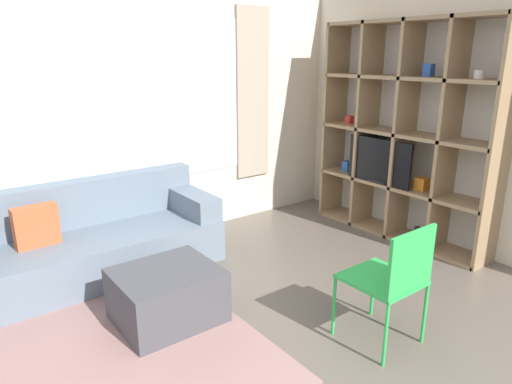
{
  "coord_description": "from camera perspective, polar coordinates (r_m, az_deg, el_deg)",
  "views": [
    {
      "loc": [
        -1.5,
        -0.89,
        1.89
      ],
      "look_at": [
        0.57,
        1.85,
        0.85
      ],
      "focal_mm": 32.0,
      "sensor_mm": 36.0,
      "label": 1
    }
  ],
  "objects": [
    {
      "name": "folding_chair",
      "position": [
        3.14,
        16.77,
        -9.93
      ],
      "size": [
        0.44,
        0.46,
        0.86
      ],
      "rotation": [
        0.0,
        0.0,
        3.14
      ],
      "color": "green",
      "rests_on": "ground_plane"
    },
    {
      "name": "ottoman",
      "position": [
        3.48,
        -11.06,
        -12.59
      ],
      "size": [
        0.72,
        0.62,
        0.4
      ],
      "color": "#47474C",
      "rests_on": "ground_plane"
    },
    {
      "name": "couch_main",
      "position": [
        4.3,
        -19.86,
        -6.02
      ],
      "size": [
        2.19,
        0.82,
        0.81
      ],
      "color": "slate",
      "rests_on": "ground_plane"
    },
    {
      "name": "wall_right",
      "position": [
        5.0,
        21.84,
        9.44
      ],
      "size": [
        0.07,
        4.57,
        2.7
      ],
      "primitive_type": "cube",
      "color": "beige",
      "rests_on": "ground_plane"
    },
    {
      "name": "shelving_unit",
      "position": [
        4.98,
        18.24,
        6.85
      ],
      "size": [
        0.39,
        1.98,
        2.22
      ],
      "color": "silver",
      "rests_on": "ground_plane"
    },
    {
      "name": "wall_back",
      "position": [
        4.58,
        -17.96,
        9.33
      ],
      "size": [
        6.63,
        0.11,
        2.7
      ],
      "color": "beige",
      "rests_on": "ground_plane"
    },
    {
      "name": "area_rug",
      "position": [
        3.31,
        -25.19,
        -19.68
      ],
      "size": [
        2.65,
        2.23,
        0.01
      ],
      "primitive_type": "cube",
      "color": "gray",
      "rests_on": "ground_plane"
    }
  ]
}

